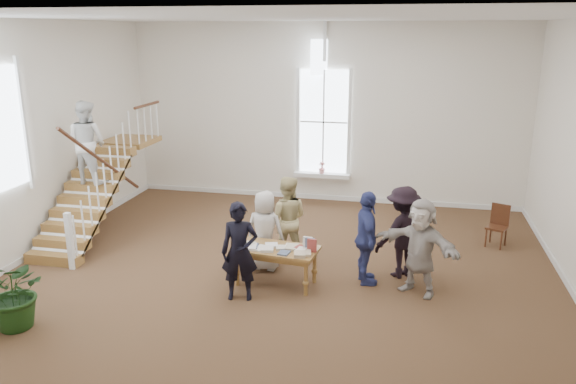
% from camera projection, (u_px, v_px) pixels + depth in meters
% --- Properties ---
extents(ground, '(10.00, 10.00, 0.00)m').
position_uv_depth(ground, '(286.00, 266.00, 10.58)').
color(ground, '#49341C').
rests_on(ground, ground).
extents(room_shell, '(10.49, 10.00, 10.00)m').
position_uv_depth(room_shell, '(322.00, 185.00, 14.59)').
color(room_shell, white).
rests_on(room_shell, ground).
extents(staircase, '(1.10, 4.10, 2.92)m').
position_uv_depth(staircase, '(91.00, 163.00, 11.72)').
color(staircase, brown).
rests_on(staircase, ground).
extents(library_table, '(1.52, 0.88, 0.74)m').
position_uv_depth(library_table, '(277.00, 252.00, 9.68)').
color(library_table, brown).
rests_on(library_table, ground).
extents(police_officer, '(0.67, 0.51, 1.65)m').
position_uv_depth(police_officer, '(240.00, 252.00, 9.11)').
color(police_officer, black).
rests_on(police_officer, ground).
extents(elderly_woman, '(0.78, 0.55, 1.50)m').
position_uv_depth(elderly_woman, '(265.00, 231.00, 10.29)').
color(elderly_woman, beige).
rests_on(elderly_woman, ground).
extents(person_yellow, '(0.86, 0.70, 1.66)m').
position_uv_depth(person_yellow, '(287.00, 219.00, 10.67)').
color(person_yellow, '#C8B77D').
rests_on(person_yellow, ground).
extents(woman_cluster_a, '(0.64, 1.05, 1.67)m').
position_uv_depth(woman_cluster_a, '(367.00, 238.00, 9.67)').
color(woman_cluster_a, navy).
rests_on(woman_cluster_a, ground).
extents(woman_cluster_b, '(1.23, 1.16, 1.67)m').
position_uv_depth(woman_cluster_b, '(402.00, 232.00, 9.97)').
color(woman_cluster_b, black).
rests_on(woman_cluster_b, ground).
extents(woman_cluster_c, '(1.58, 1.19, 1.66)m').
position_uv_depth(woman_cluster_c, '(420.00, 247.00, 9.30)').
color(woman_cluster_c, '#BAAFA7').
rests_on(woman_cluster_c, ground).
extents(floor_plant, '(1.09, 0.96, 1.13)m').
position_uv_depth(floor_plant, '(16.00, 293.00, 8.26)').
color(floor_plant, '#163310').
rests_on(floor_plant, ground).
extents(side_chair, '(0.50, 0.50, 0.87)m').
position_uv_depth(side_chair, '(498.00, 223.00, 11.50)').
color(side_chair, '#3A220F').
rests_on(side_chair, ground).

